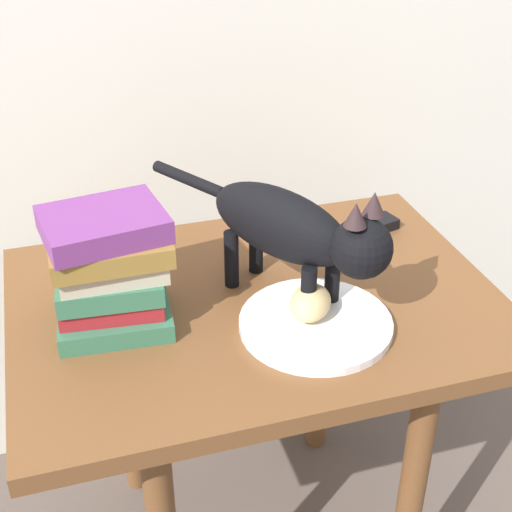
{
  "coord_description": "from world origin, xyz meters",
  "views": [
    {
      "loc": [
        -0.28,
        -0.94,
        1.26
      ],
      "look_at": [
        0.0,
        0.0,
        0.67
      ],
      "focal_mm": 51.35,
      "sensor_mm": 36.0,
      "label": 1
    }
  ],
  "objects_px": {
    "cat": "(294,229)",
    "candle_jar": "(85,248)",
    "plate": "(316,324)",
    "book_stack": "(109,267)",
    "bread_roll": "(311,303)",
    "tv_remote": "(361,230)",
    "side_table": "(256,341)"
  },
  "relations": [
    {
      "from": "side_table",
      "to": "cat",
      "type": "bearing_deg",
      "value": -25.03
    },
    {
      "from": "side_table",
      "to": "bread_roll",
      "type": "relative_size",
      "value": 9.79
    },
    {
      "from": "book_stack",
      "to": "candle_jar",
      "type": "bearing_deg",
      "value": 98.95
    },
    {
      "from": "plate",
      "to": "candle_jar",
      "type": "relative_size",
      "value": 2.76
    },
    {
      "from": "plate",
      "to": "bread_roll",
      "type": "xyz_separation_m",
      "value": [
        -0.01,
        0.01,
        0.03
      ]
    },
    {
      "from": "side_table",
      "to": "book_stack",
      "type": "height_order",
      "value": "book_stack"
    },
    {
      "from": "side_table",
      "to": "book_stack",
      "type": "distance_m",
      "value": 0.29
    },
    {
      "from": "side_table",
      "to": "cat",
      "type": "height_order",
      "value": "cat"
    },
    {
      "from": "side_table",
      "to": "cat",
      "type": "relative_size",
      "value": 1.86
    },
    {
      "from": "cat",
      "to": "candle_jar",
      "type": "height_order",
      "value": "cat"
    },
    {
      "from": "cat",
      "to": "tv_remote",
      "type": "xyz_separation_m",
      "value": [
        0.19,
        0.17,
        -0.12
      ]
    },
    {
      "from": "bread_roll",
      "to": "cat",
      "type": "distance_m",
      "value": 0.11
    },
    {
      "from": "side_table",
      "to": "candle_jar",
      "type": "distance_m",
      "value": 0.33
    },
    {
      "from": "book_stack",
      "to": "tv_remote",
      "type": "height_order",
      "value": "book_stack"
    },
    {
      "from": "bread_roll",
      "to": "cat",
      "type": "relative_size",
      "value": 0.19
    },
    {
      "from": "candle_jar",
      "to": "tv_remote",
      "type": "height_order",
      "value": "candle_jar"
    },
    {
      "from": "candle_jar",
      "to": "tv_remote",
      "type": "xyz_separation_m",
      "value": [
        0.5,
        -0.03,
        -0.03
      ]
    },
    {
      "from": "cat",
      "to": "candle_jar",
      "type": "relative_size",
      "value": 4.96
    },
    {
      "from": "candle_jar",
      "to": "tv_remote",
      "type": "bearing_deg",
      "value": -3.52
    },
    {
      "from": "candle_jar",
      "to": "tv_remote",
      "type": "relative_size",
      "value": 0.57
    },
    {
      "from": "bread_roll",
      "to": "candle_jar",
      "type": "xyz_separation_m",
      "value": [
        -0.31,
        0.26,
        -0.0
      ]
    },
    {
      "from": "bread_roll",
      "to": "tv_remote",
      "type": "height_order",
      "value": "bread_roll"
    },
    {
      "from": "tv_remote",
      "to": "side_table",
      "type": "bearing_deg",
      "value": -164.21
    },
    {
      "from": "candle_jar",
      "to": "side_table",
      "type": "bearing_deg",
      "value": -34.77
    },
    {
      "from": "cat",
      "to": "candle_jar",
      "type": "distance_m",
      "value": 0.38
    },
    {
      "from": "bread_roll",
      "to": "book_stack",
      "type": "xyz_separation_m",
      "value": [
        -0.28,
        0.1,
        0.06
      ]
    },
    {
      "from": "plate",
      "to": "side_table",
      "type": "bearing_deg",
      "value": 122.18
    },
    {
      "from": "cat",
      "to": "book_stack",
      "type": "distance_m",
      "value": 0.28
    },
    {
      "from": "cat",
      "to": "book_stack",
      "type": "bearing_deg",
      "value": 172.99
    },
    {
      "from": "side_table",
      "to": "cat",
      "type": "xyz_separation_m",
      "value": [
        0.05,
        -0.02,
        0.22
      ]
    },
    {
      "from": "plate",
      "to": "bread_roll",
      "type": "bearing_deg",
      "value": 113.17
    },
    {
      "from": "bread_roll",
      "to": "cat",
      "type": "height_order",
      "value": "cat"
    }
  ]
}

